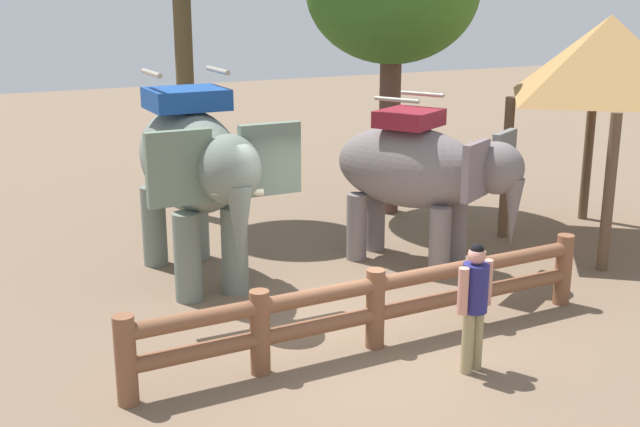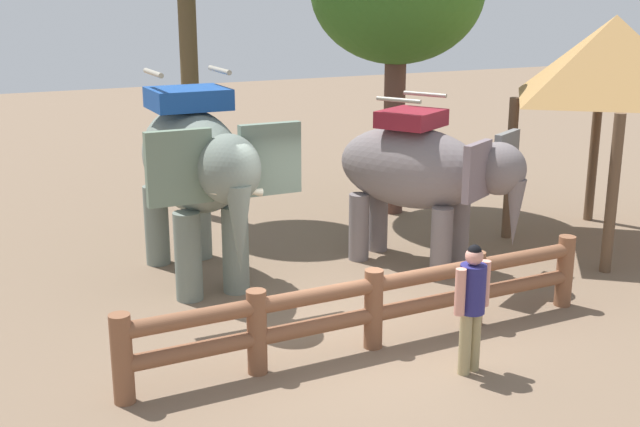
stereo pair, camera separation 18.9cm
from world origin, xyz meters
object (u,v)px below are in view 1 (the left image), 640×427
at_px(tourist_woman_in_black, 475,298).
at_px(thatched_shelter, 608,61).
at_px(elephant_near_left, 194,167).
at_px(elephant_center, 419,172).
at_px(log_fence, 375,303).

bearing_deg(tourist_woman_in_black, thatched_shelter, 31.81).
bearing_deg(elephant_near_left, thatched_shelter, -9.70).
height_order(elephant_center, thatched_shelter, thatched_shelter).
xyz_separation_m(elephant_center, tourist_woman_in_black, (-1.59, -3.57, -0.66)).
bearing_deg(elephant_center, elephant_near_left, 166.67).
bearing_deg(thatched_shelter, log_fence, -160.32).
height_order(elephant_near_left, elephant_center, elephant_near_left).
relative_size(log_fence, tourist_woman_in_black, 4.13).
xyz_separation_m(log_fence, tourist_woman_in_black, (0.69, -1.11, 0.33)).
xyz_separation_m(log_fence, thatched_shelter, (5.85, 2.09, 2.67)).
distance_m(log_fence, elephant_center, 3.50).
bearing_deg(thatched_shelter, tourist_woman_in_black, -148.19).
distance_m(elephant_near_left, elephant_center, 3.63).
relative_size(elephant_near_left, elephant_center, 1.16).
relative_size(log_fence, elephant_center, 2.02).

